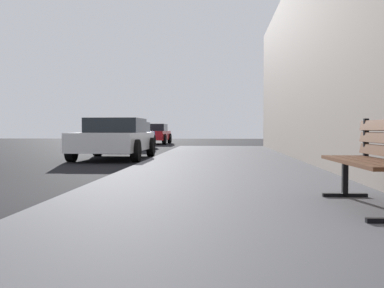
# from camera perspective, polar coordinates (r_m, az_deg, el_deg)

# --- Properties ---
(sidewalk) EXTENTS (4.00, 32.00, 0.15)m
(sidewalk) POSITION_cam_1_polar(r_m,az_deg,el_deg) (5.34, 4.94, -7.25)
(sidewalk) COLOR #5B5B60
(sidewalk) RESTS_ON ground_plane
(bench) EXTENTS (0.54, 1.71, 0.89)m
(bench) POSITION_cam_1_polar(r_m,az_deg,el_deg) (4.79, 22.06, -1.35)
(bench) COLOR brown
(bench) RESTS_ON sidewalk
(car_white) EXTENTS (2.07, 4.34, 1.27)m
(car_white) POSITION_cam_1_polar(r_m,az_deg,el_deg) (14.52, -9.57, 0.74)
(car_white) COLOR white
(car_white) RESTS_ON ground_plane
(car_blue) EXTENTS (1.98, 4.29, 1.27)m
(car_blue) POSITION_cam_1_polar(r_m,az_deg,el_deg) (21.91, -7.70, 1.10)
(car_blue) COLOR #233899
(car_blue) RESTS_ON ground_plane
(car_red) EXTENTS (1.95, 4.47, 1.27)m
(car_red) POSITION_cam_1_polar(r_m,az_deg,el_deg) (29.13, -4.82, 1.29)
(car_red) COLOR red
(car_red) RESTS_ON ground_plane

